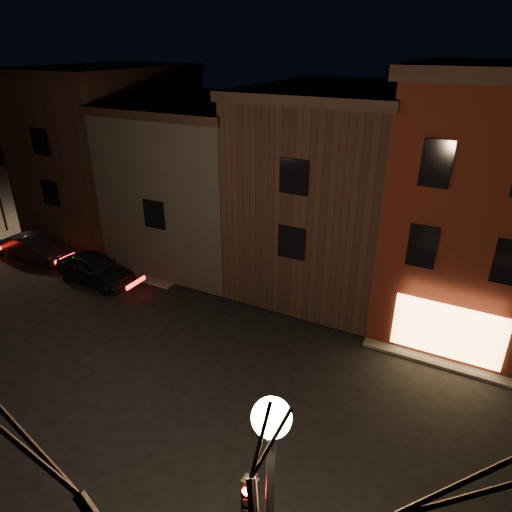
# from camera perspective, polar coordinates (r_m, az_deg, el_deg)

# --- Properties ---
(ground) EXTENTS (120.00, 120.00, 0.00)m
(ground) POSITION_cam_1_polar(r_m,az_deg,el_deg) (17.55, -8.20, -15.07)
(ground) COLOR black
(ground) RESTS_ON ground
(sidewalk_far_left) EXTENTS (30.00, 30.00, 0.12)m
(sidewalk_far_left) POSITION_cam_1_polar(r_m,az_deg,el_deg) (43.16, -14.48, 9.37)
(sidewalk_far_left) COLOR #2D2B28
(sidewalk_far_left) RESTS_ON ground
(corner_building) EXTENTS (6.50, 8.50, 10.50)m
(corner_building) POSITION_cam_1_polar(r_m,az_deg,el_deg) (20.85, 26.04, 6.27)
(corner_building) COLOR #4B160D
(corner_building) RESTS_ON ground
(row_building_a) EXTENTS (7.30, 10.30, 9.40)m
(row_building_a) POSITION_cam_1_polar(r_m,az_deg,el_deg) (23.04, 9.73, 8.63)
(row_building_a) COLOR black
(row_building_a) RESTS_ON ground
(row_building_b) EXTENTS (7.80, 10.30, 8.40)m
(row_building_b) POSITION_cam_1_polar(r_m,az_deg,el_deg) (26.26, -5.65, 9.77)
(row_building_b) COLOR black
(row_building_b) RESTS_ON ground
(row_building_c) EXTENTS (7.30, 10.30, 9.90)m
(row_building_c) POSITION_cam_1_polar(r_m,az_deg,el_deg) (30.61, -17.41, 12.44)
(row_building_c) COLOR black
(row_building_c) RESTS_ON ground
(street_lamp_near) EXTENTS (0.60, 0.60, 6.48)m
(street_lamp_near) POSITION_cam_1_polar(r_m,az_deg,el_deg) (7.90, 1.82, -25.32)
(street_lamp_near) COLOR black
(street_lamp_near) RESTS_ON sidewalk_near_right
(parked_car_a) EXTENTS (4.59, 2.08, 1.53)m
(parked_car_a) POSITION_cam_1_polar(r_m,az_deg,el_deg) (24.76, -19.46, -1.45)
(parked_car_a) COLOR black
(parked_car_a) RESTS_ON ground
(parked_car_b) EXTENTS (4.25, 1.59, 1.39)m
(parked_car_b) POSITION_cam_1_polar(r_m,az_deg,el_deg) (28.72, -25.96, 0.93)
(parked_car_b) COLOR black
(parked_car_b) RESTS_ON ground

